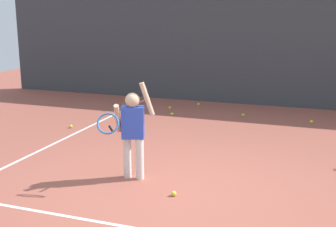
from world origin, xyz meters
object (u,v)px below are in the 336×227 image
(tennis_player, at_px, (132,128))
(tennis_ball_4, at_px, (311,122))
(tennis_ball_2, at_px, (174,194))
(tennis_ball_7, at_px, (71,126))
(tennis_ball_1, at_px, (243,115))
(tennis_ball_0, at_px, (170,108))
(tennis_ball_5, at_px, (199,104))
(tennis_ball_8, at_px, (172,114))

(tennis_player, xyz_separation_m, tennis_ball_4, (2.23, 4.08, -0.69))
(tennis_ball_2, distance_m, tennis_ball_4, 4.70)
(tennis_ball_4, relative_size, tennis_ball_7, 1.00)
(tennis_ball_1, xyz_separation_m, tennis_ball_4, (1.44, -0.12, 0.00))
(tennis_ball_4, xyz_separation_m, tennis_ball_7, (-4.50, -2.01, 0.00))
(tennis_ball_1, height_order, tennis_ball_4, same)
(tennis_ball_0, bearing_deg, tennis_ball_2, -70.04)
(tennis_ball_0, height_order, tennis_ball_7, same)
(tennis_ball_0, relative_size, tennis_ball_1, 1.00)
(tennis_ball_0, distance_m, tennis_ball_1, 1.78)
(tennis_ball_0, xyz_separation_m, tennis_ball_7, (-1.28, -2.29, 0.00))
(tennis_ball_7, bearing_deg, tennis_ball_4, 24.05)
(tennis_ball_5, distance_m, tennis_ball_7, 3.44)
(tennis_ball_0, xyz_separation_m, tennis_ball_1, (1.77, -0.16, 0.00))
(tennis_ball_1, height_order, tennis_ball_7, same)
(tennis_ball_2, relative_size, tennis_ball_5, 1.00)
(tennis_ball_2, distance_m, tennis_ball_7, 3.87)
(tennis_ball_2, height_order, tennis_ball_7, same)
(tennis_player, height_order, tennis_ball_4, tennis_player)
(tennis_player, relative_size, tennis_ball_0, 20.46)
(tennis_ball_5, bearing_deg, tennis_player, -84.75)
(tennis_ball_0, relative_size, tennis_ball_8, 1.00)
(tennis_player, bearing_deg, tennis_ball_8, 83.38)
(tennis_ball_1, bearing_deg, tennis_player, -100.55)
(tennis_player, xyz_separation_m, tennis_ball_7, (-2.27, 2.07, -0.69))
(tennis_ball_0, bearing_deg, tennis_ball_8, -66.22)
(tennis_ball_0, bearing_deg, tennis_ball_5, 49.89)
(tennis_ball_4, xyz_separation_m, tennis_ball_5, (-2.69, 0.92, 0.00))
(tennis_ball_0, height_order, tennis_ball_4, same)
(tennis_ball_0, distance_m, tennis_ball_8, 0.65)
(tennis_ball_5, xyz_separation_m, tennis_ball_8, (-0.27, -1.23, 0.00))
(tennis_ball_7, bearing_deg, tennis_player, -42.29)
(tennis_ball_7, bearing_deg, tennis_ball_0, 60.78)
(tennis_ball_2, distance_m, tennis_ball_8, 4.39)
(tennis_player, distance_m, tennis_ball_4, 4.70)
(tennis_ball_5, bearing_deg, tennis_ball_1, -32.51)
(tennis_player, xyz_separation_m, tennis_ball_0, (-0.99, 4.36, -0.69))
(tennis_ball_5, height_order, tennis_ball_7, same)
(tennis_ball_2, relative_size, tennis_ball_4, 1.00)
(tennis_ball_1, height_order, tennis_ball_5, same)
(tennis_player, xyz_separation_m, tennis_ball_1, (0.78, 4.20, -0.69))
(tennis_ball_0, relative_size, tennis_ball_4, 1.00)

